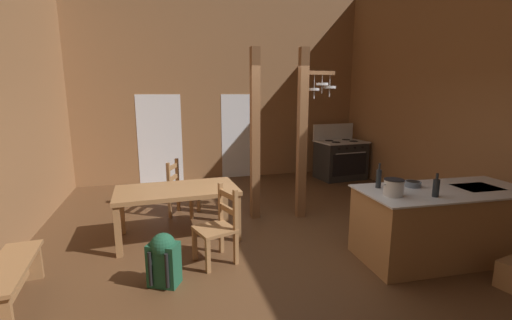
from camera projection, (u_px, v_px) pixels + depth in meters
ground_plane at (284, 254)px, 4.60m from camera, size 7.62×9.21×0.10m
wall_back at (223, 87)px, 8.20m from camera, size 7.62×0.14×4.44m
wall_right at (505, 84)px, 5.09m from camera, size 0.14×9.21×4.44m
glazed_door_back_left at (160, 139)px, 7.95m from camera, size 1.00×0.01×2.05m
glazed_panel_back_right at (238, 136)px, 8.45m from camera, size 0.84×0.01×2.05m
kitchen_island at (442, 223)px, 4.34m from camera, size 2.20×1.07×0.90m
stove_range at (340, 159)px, 8.40m from camera, size 1.20×0.90×1.32m
support_post_with_pot_rack at (304, 129)px, 5.59m from camera, size 0.63×0.21×2.79m
support_post_center at (255, 136)px, 5.56m from camera, size 0.14×0.14×2.79m
dining_table at (177, 194)px, 4.90m from camera, size 1.73×0.97×0.74m
ladderback_chair_near_window at (181, 189)px, 5.87m from camera, size 0.58×0.58×0.95m
ladderback_chair_by_post at (218, 227)px, 4.23m from camera, size 0.55×0.55×0.95m
bench_along_left_wall at (10, 279)px, 3.33m from camera, size 0.44×1.19×0.44m
backpack at (164, 258)px, 3.72m from camera, size 0.39×0.38×0.60m
stockpot_on_counter at (394, 187)px, 3.98m from camera, size 0.30×0.23×0.20m
mixing_bowl_on_counter at (413, 184)px, 4.37m from camera, size 0.20×0.20×0.07m
bottle_tall_on_counter at (436, 187)px, 3.93m from camera, size 0.07×0.07×0.28m
bottle_short_on_counter at (379, 178)px, 4.30m from camera, size 0.07×0.07×0.32m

